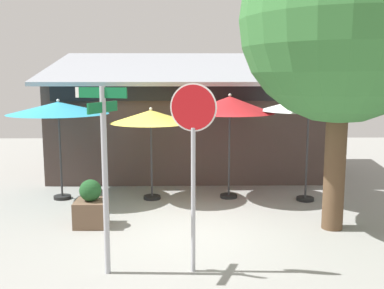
% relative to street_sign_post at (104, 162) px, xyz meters
% --- Properties ---
extents(ground_plane, '(28.00, 28.00, 0.10)m').
position_rel_street_sign_post_xyz_m(ground_plane, '(1.47, 1.97, -1.86)').
color(ground_plane, gray).
extents(cafe_building, '(8.61, 4.71, 4.01)m').
position_rel_street_sign_post_xyz_m(cafe_building, '(1.26, 7.73, -0.20)').
color(cafe_building, '#473833').
rests_on(cafe_building, ground).
extents(street_sign_post, '(0.83, 0.78, 2.98)m').
position_rel_street_sign_post_xyz_m(street_sign_post, '(0.00, 0.00, 0.00)').
color(street_sign_post, '#A8AAB2').
rests_on(street_sign_post, ground).
extents(stop_sign, '(0.71, 0.23, 3.02)m').
position_rel_street_sign_post_xyz_m(stop_sign, '(1.37, 0.04, 0.27)').
color(stop_sign, '#A8AAB2').
rests_on(stop_sign, ground).
extents(patio_umbrella_teal_left, '(2.52, 2.52, 2.58)m').
position_rel_street_sign_post_xyz_m(patio_umbrella_teal_left, '(-1.94, 4.40, 0.52)').
color(patio_umbrella_teal_left, black).
rests_on(patio_umbrella_teal_left, ground).
extents(patio_umbrella_mustard_center, '(2.06, 2.06, 2.37)m').
position_rel_street_sign_post_xyz_m(patio_umbrella_mustard_center, '(0.39, 4.34, 0.30)').
color(patio_umbrella_mustard_center, black).
rests_on(patio_umbrella_mustard_center, ground).
extents(patio_umbrella_crimson_right, '(2.29, 2.29, 2.71)m').
position_rel_street_sign_post_xyz_m(patio_umbrella_crimson_right, '(2.39, 4.44, 0.59)').
color(patio_umbrella_crimson_right, black).
rests_on(patio_umbrella_crimson_right, ground).
extents(patio_umbrella_ivory_far_right, '(2.43, 2.43, 2.72)m').
position_rel_street_sign_post_xyz_m(patio_umbrella_ivory_far_right, '(4.32, 4.13, 0.64)').
color(patio_umbrella_ivory_far_right, black).
rests_on(patio_umbrella_ivory_far_right, ground).
extents(shade_tree, '(4.24, 4.02, 6.21)m').
position_rel_street_sign_post_xyz_m(shade_tree, '(4.47, 1.96, 2.31)').
color(shade_tree, brown).
rests_on(shade_tree, ground).
extents(sidewalk_planter, '(0.65, 0.65, 1.00)m').
position_rel_street_sign_post_xyz_m(sidewalk_planter, '(-0.74, 2.29, -1.39)').
color(sidewalk_planter, brown).
rests_on(sidewalk_planter, ground).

